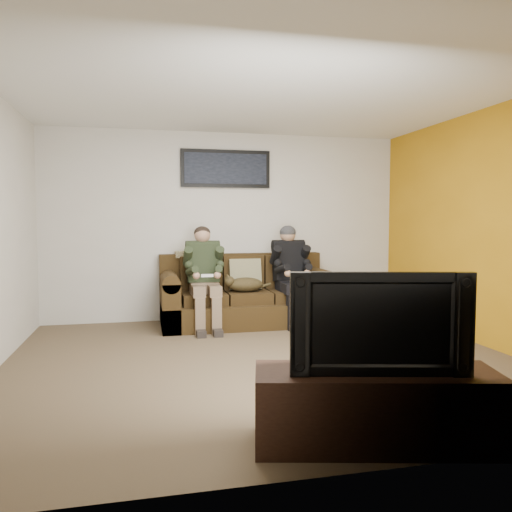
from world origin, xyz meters
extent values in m
plane|color=brown|center=(0.00, 0.00, 0.00)|extent=(5.00, 5.00, 0.00)
plane|color=silver|center=(0.00, 0.00, 2.60)|extent=(5.00, 5.00, 0.00)
plane|color=beige|center=(0.00, 2.25, 1.30)|extent=(5.00, 0.00, 5.00)
plane|color=beige|center=(0.00, -2.25, 1.30)|extent=(5.00, 0.00, 5.00)
plane|color=beige|center=(2.50, 0.00, 1.30)|extent=(0.00, 4.50, 4.50)
plane|color=#BF8213|center=(2.49, 0.00, 1.30)|extent=(0.00, 4.50, 4.50)
cube|color=#362510|center=(0.18, 1.75, 0.15)|extent=(2.25, 0.97, 0.31)
cube|color=#362510|center=(0.18, 2.13, 0.61)|extent=(2.25, 0.20, 0.61)
cube|color=#362510|center=(-0.83, 1.75, 0.31)|extent=(0.23, 0.97, 0.61)
cube|color=#362510|center=(1.19, 1.75, 0.31)|extent=(0.23, 0.97, 0.61)
cylinder|color=#362510|center=(-0.83, 1.75, 0.61)|extent=(0.23, 0.97, 0.23)
cylinder|color=#362510|center=(1.19, 1.75, 0.61)|extent=(0.23, 0.97, 0.23)
cube|color=#33230F|center=(-0.40, 1.70, 0.38)|extent=(0.56, 0.61, 0.14)
cube|color=#33230F|center=(-0.40, 1.99, 0.68)|extent=(0.56, 0.14, 0.45)
cube|color=#33230F|center=(0.18, 1.70, 0.38)|extent=(0.56, 0.61, 0.14)
cube|color=#33230F|center=(0.18, 1.99, 0.68)|extent=(0.56, 0.14, 0.45)
cube|color=#33230F|center=(0.76, 1.70, 0.38)|extent=(0.56, 0.61, 0.14)
cube|color=#33230F|center=(0.76, 1.99, 0.68)|extent=(0.56, 0.14, 0.45)
cube|color=#847D57|center=(0.18, 1.87, 0.66)|extent=(0.43, 0.21, 0.43)
cube|color=#B8B087|center=(-0.50, 2.11, 0.92)|extent=(0.46, 0.23, 0.08)
cube|color=#7F674F|center=(-0.40, 1.67, 0.52)|extent=(0.36, 0.30, 0.14)
cube|color=#252F1C|center=(-0.40, 1.77, 0.82)|extent=(0.40, 0.30, 0.53)
cylinder|color=#252F1C|center=(-0.40, 1.79, 1.03)|extent=(0.44, 0.18, 0.18)
sphere|color=#A6795F|center=(-0.40, 1.81, 1.19)|extent=(0.21, 0.21, 0.21)
cube|color=#7F674F|center=(-0.50, 1.47, 0.51)|extent=(0.15, 0.42, 0.13)
cube|color=#7F674F|center=(-0.30, 1.47, 0.51)|extent=(0.15, 0.42, 0.13)
cube|color=#7F674F|center=(-0.50, 1.27, 0.23)|extent=(0.12, 0.13, 0.45)
cube|color=#7F674F|center=(-0.30, 1.27, 0.23)|extent=(0.12, 0.13, 0.45)
cube|color=black|center=(-0.50, 1.19, 0.04)|extent=(0.11, 0.26, 0.08)
cube|color=black|center=(-0.30, 1.19, 0.04)|extent=(0.11, 0.26, 0.08)
cylinder|color=#252F1C|center=(-0.60, 1.70, 0.92)|extent=(0.11, 0.30, 0.28)
cylinder|color=#252F1C|center=(-0.20, 1.70, 0.92)|extent=(0.11, 0.30, 0.28)
cylinder|color=#252F1C|center=(-0.57, 1.48, 0.76)|extent=(0.14, 0.32, 0.15)
cylinder|color=#252F1C|center=(-0.23, 1.48, 0.76)|extent=(0.14, 0.32, 0.15)
sphere|color=#A6795F|center=(-0.53, 1.36, 0.71)|extent=(0.09, 0.09, 0.09)
sphere|color=#A6795F|center=(-0.27, 1.36, 0.71)|extent=(0.09, 0.09, 0.09)
cube|color=white|center=(-0.40, 1.34, 0.71)|extent=(0.15, 0.04, 0.03)
ellipsoid|color=black|center=(-0.40, 1.82, 1.22)|extent=(0.22, 0.22, 0.17)
cube|color=black|center=(0.76, 1.67, 0.52)|extent=(0.36, 0.30, 0.14)
cube|color=black|center=(0.76, 1.77, 0.82)|extent=(0.40, 0.30, 0.53)
cylinder|color=black|center=(0.76, 1.79, 1.03)|extent=(0.44, 0.18, 0.18)
sphere|color=#9F7659|center=(0.76, 1.81, 1.19)|extent=(0.21, 0.21, 0.21)
cube|color=black|center=(0.66, 1.47, 0.51)|extent=(0.15, 0.42, 0.13)
cube|color=black|center=(0.86, 1.47, 0.51)|extent=(0.15, 0.42, 0.13)
cube|color=black|center=(0.66, 1.27, 0.23)|extent=(0.12, 0.13, 0.45)
cube|color=black|center=(0.86, 1.27, 0.23)|extent=(0.12, 0.13, 0.45)
cube|color=black|center=(0.66, 1.19, 0.04)|extent=(0.11, 0.26, 0.08)
cube|color=black|center=(0.86, 1.19, 0.04)|extent=(0.11, 0.26, 0.08)
cylinder|color=black|center=(0.56, 1.70, 0.92)|extent=(0.11, 0.30, 0.28)
cylinder|color=black|center=(0.96, 1.70, 0.92)|extent=(0.11, 0.30, 0.28)
cylinder|color=black|center=(0.59, 1.48, 0.76)|extent=(0.14, 0.32, 0.15)
cylinder|color=black|center=(0.93, 1.48, 0.76)|extent=(0.14, 0.32, 0.15)
sphere|color=#9F7659|center=(0.63, 1.36, 0.71)|extent=(0.09, 0.09, 0.09)
sphere|color=#9F7659|center=(0.89, 1.36, 0.71)|extent=(0.09, 0.09, 0.09)
cube|color=white|center=(0.76, 1.34, 0.71)|extent=(0.15, 0.04, 0.03)
ellipsoid|color=black|center=(0.76, 1.81, 1.22)|extent=(0.22, 0.22, 0.19)
ellipsoid|color=#4F3F1F|center=(0.14, 1.64, 0.55)|extent=(0.47, 0.26, 0.19)
sphere|color=#4F3F1F|center=(-0.08, 1.61, 0.60)|extent=(0.14, 0.14, 0.14)
cone|color=#4F3F1F|center=(-0.10, 1.58, 0.67)|extent=(0.04, 0.04, 0.04)
cone|color=#4F3F1F|center=(-0.10, 1.65, 0.67)|extent=(0.04, 0.04, 0.04)
cylinder|color=#4F3F1F|center=(0.38, 1.69, 0.51)|extent=(0.26, 0.13, 0.08)
cube|color=black|center=(-0.02, 2.22, 2.10)|extent=(1.25, 0.04, 0.52)
cube|color=black|center=(-0.02, 2.19, 2.10)|extent=(1.15, 0.01, 0.42)
cube|color=black|center=(0.22, -1.95, 0.23)|extent=(1.54, 0.80, 0.46)
imported|color=black|center=(0.22, -1.95, 0.77)|extent=(1.07, 0.38, 0.62)
camera|label=1|loc=(-1.16, -4.69, 1.37)|focal=35.00mm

